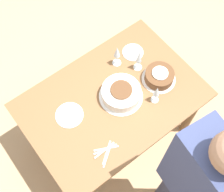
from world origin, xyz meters
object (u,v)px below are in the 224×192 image
Objects in this scene: cake_front_chocolate at (159,76)px; wine_glass_far at (139,58)px; wine_glass_near at (117,53)px; wine_glass_extra at (157,92)px; cake_center_white at (121,93)px; person_cutting at (197,183)px.

cake_front_chocolate is 0.21m from wine_glass_far.
wine_glass_near is 1.09× the size of wine_glass_extra.
wine_glass_near is 0.16m from wine_glass_far.
cake_center_white is 0.29m from wine_glass_far.
wine_glass_near is 0.12× the size of person_cutting.
wine_glass_far reaches higher than cake_front_chocolate.
cake_front_chocolate is at bearing -71.72° from wine_glass_far.
cake_front_chocolate is at bearing -10.71° from cake_center_white.
person_cutting is (-0.09, -0.78, 0.23)m from cake_center_white.
wine_glass_near is at bearing 117.57° from cake_front_chocolate.
person_cutting is at bearing -119.06° from cake_front_chocolate.
cake_front_chocolate is 1.26× the size of wine_glass_near.
person_cutting is (-0.24, -1.03, 0.14)m from wine_glass_near.
cake_center_white is 0.32m from cake_front_chocolate.
cake_front_chocolate is 1.22× the size of wine_glass_far.
wine_glass_extra is at bearing -86.99° from wine_glass_near.
person_cutting reaches higher than wine_glass_near.
wine_glass_far is (0.26, 0.12, 0.09)m from cake_center_white.
cake_center_white is 1.60× the size of wine_glass_near.
wine_glass_far is at bearing 108.28° from cake_front_chocolate.
wine_glass_far is at bearing -14.26° from person_cutting.
wine_glass_near reaches higher than cake_center_white.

